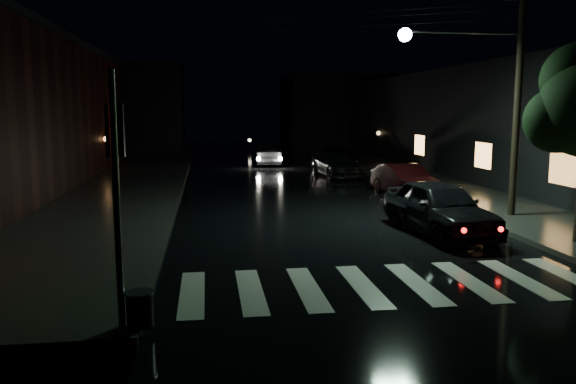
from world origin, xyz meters
name	(u,v)px	position (x,y,z in m)	size (l,w,h in m)	color
ground	(253,299)	(0.00, 0.00, 0.00)	(120.00, 120.00, 0.00)	black
sidewalk_left	(110,195)	(-5.00, 14.00, 0.07)	(6.00, 44.00, 0.15)	#282826
sidewalk_right	(441,188)	(10.00, 14.00, 0.07)	(4.00, 44.00, 0.15)	#282826
building_right	(535,123)	(17.00, 18.00, 3.00)	(10.00, 40.00, 6.00)	black
building_far_left	(108,107)	(-10.00, 45.00, 4.00)	(14.00, 10.00, 8.00)	black
building_far_right	(354,112)	(14.00, 45.00, 3.50)	(14.00, 10.00, 7.00)	black
crosswalk	(390,284)	(3.00, 0.50, 0.01)	(9.00, 3.00, 0.01)	beige
signal_pole_corner	(129,244)	(-2.14, -1.46, 1.54)	(0.68, 0.61, 4.20)	slate
utility_pole	(500,83)	(8.83, 7.00, 4.60)	(4.92, 0.44, 8.00)	black
parked_car_a	(439,207)	(6.07, 5.12, 0.81)	(1.92, 4.77, 1.62)	black
parked_car_b	(405,181)	(7.60, 12.36, 0.70)	(1.48, 4.24, 1.40)	black
parked_car_c	(336,164)	(6.41, 20.33, 0.70)	(1.97, 4.84, 1.40)	black
parked_car_d	(336,156)	(7.60, 25.55, 0.67)	(2.24, 4.85, 1.35)	black
oncoming_car	(269,154)	(3.36, 27.15, 0.76)	(1.60, 4.59, 1.51)	black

